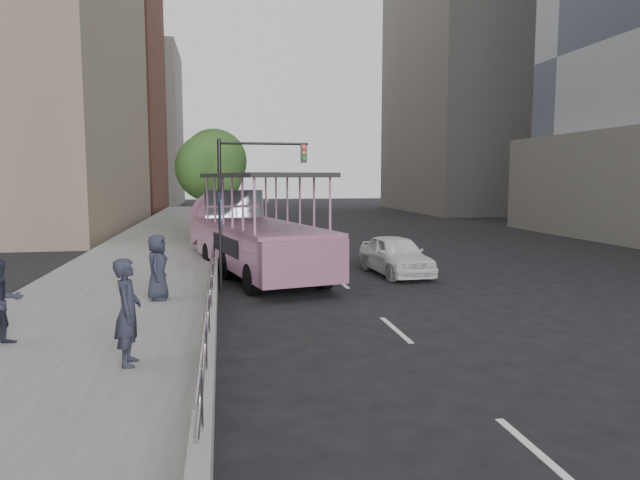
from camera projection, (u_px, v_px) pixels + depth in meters
ground at (335, 311)px, 14.71m from camera, size 160.00×160.00×0.00m
sidewalk at (151, 258)px, 23.51m from camera, size 5.50×80.00×0.30m
kerb_wall at (213, 283)px, 16.08m from camera, size 0.24×30.00×0.36m
guardrail at (212, 259)px, 16.01m from camera, size 0.07×22.00×0.71m
duck_boat at (250, 235)px, 20.83m from camera, size 4.98×11.08×3.58m
car at (396, 255)px, 20.24m from camera, size 1.99×4.24×1.40m
pedestrian_near at (128, 312)px, 9.49m from camera, size 0.44×0.66×1.81m
pedestrian_mid at (1, 302)px, 10.61m from camera, size 1.00×1.00×1.63m
pedestrian_far at (157, 267)px, 14.61m from camera, size 0.61×0.87×1.69m
parking_sign at (220, 231)px, 16.95m from camera, size 0.09×0.67×2.99m
traffic_signal at (246, 176)px, 26.28m from camera, size 4.20×0.32×5.20m
street_tree_near at (212, 170)px, 29.33m from camera, size 3.52×3.52×5.72m
street_tree_far at (216, 164)px, 35.19m from camera, size 3.97×3.97×6.45m
midrise_brick at (66, 82)px, 57.25m from camera, size 18.00×16.00×26.00m
midrise_stone_a at (503, 55)px, 58.53m from camera, size 20.00×20.00×32.00m
midrise_stone_b at (116, 127)px, 73.58m from camera, size 16.00×14.00×20.00m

